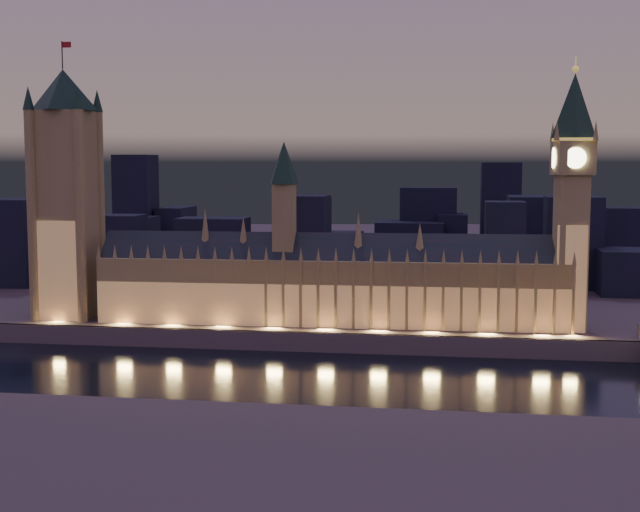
# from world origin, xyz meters

# --- Properties ---
(ground_plane) EXTENTS (2000.00, 2000.00, 0.00)m
(ground_plane) POSITION_xyz_m (0.00, 0.00, 0.00)
(ground_plane) COLOR black
(ground_plane) RESTS_ON ground
(north_bank) EXTENTS (2000.00, 960.00, 8.00)m
(north_bank) POSITION_xyz_m (0.00, 520.00, 4.00)
(north_bank) COLOR #3D343E
(north_bank) RESTS_ON ground
(embankment_wall) EXTENTS (2000.00, 2.50, 8.00)m
(embankment_wall) POSITION_xyz_m (0.00, 41.00, 4.00)
(embankment_wall) COLOR #594D58
(embankment_wall) RESTS_ON ground
(palace_of_westminster) EXTENTS (202.00, 24.40, 78.00)m
(palace_of_westminster) POSITION_xyz_m (7.53, 61.74, 26.37)
(palace_of_westminster) COLOR #968349
(palace_of_westminster) RESTS_ON north_bank
(victoria_tower) EXTENTS (31.68, 31.68, 121.77)m
(victoria_tower) POSITION_xyz_m (-110.00, 61.92, 68.43)
(victoria_tower) COLOR #968349
(victoria_tower) RESTS_ON north_bank
(elizabeth_tower) EXTENTS (18.00, 18.00, 111.50)m
(elizabeth_tower) POSITION_xyz_m (108.00, 61.92, 70.22)
(elizabeth_tower) COLOR #968349
(elizabeth_tower) RESTS_ON north_bank
(city_backdrop) EXTENTS (480.06, 215.63, 74.55)m
(city_backdrop) POSITION_xyz_m (42.29, 244.97, 30.87)
(city_backdrop) COLOR black
(city_backdrop) RESTS_ON north_bank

